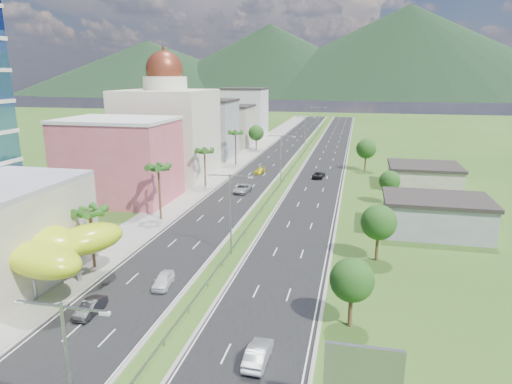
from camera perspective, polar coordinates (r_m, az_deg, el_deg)
The scene contains 36 objects.
ground at distance 53.35m, azimuth -6.08°, elevation -11.67°, with size 500.00×500.00×0.00m, color #2D5119.
road_left at distance 139.22m, azimuth 2.80°, elevation 4.78°, with size 11.00×260.00×0.04m, color black.
road_right at distance 137.51m, azimuth 8.99°, elevation 4.50°, with size 11.00×260.00×0.04m, color black.
sidewalk_left at distance 141.11m, azimuth -1.02°, elevation 4.95°, with size 7.00×260.00×0.12m, color gray.
median_guardrail at distance 120.48m, azimuth 4.85°, elevation 3.51°, with size 0.10×216.06×0.76m.
streetlight_median_a at distance 30.62m, azimuth -22.40°, elevation -19.78°, with size 6.04×0.25×11.00m.
streetlight_median_b at distance 59.83m, azimuth -3.21°, elevation -1.74°, with size 6.04×0.25×11.00m.
streetlight_median_c at distance 97.98m, azimuth 3.16°, elevation 4.65°, with size 6.04×0.25×11.00m.
streetlight_median_d at distance 142.12m, azimuth 6.19°, elevation 7.66°, with size 6.04×0.25×11.00m.
streetlight_median_e at distance 186.67m, azimuth 7.80°, elevation 9.23°, with size 6.04×0.25×11.00m.
lime_canopy at distance 57.63m, azimuth -26.88°, elevation -5.82°, with size 18.00×15.00×7.40m.
pink_shophouse at distance 90.21m, azimuth -16.70°, elevation 3.69°, with size 20.00×15.00×15.00m, color #C9525D.
domed_building at distance 110.06m, azimuth -11.03°, elevation 7.92°, with size 20.00×20.00×28.70m.
midrise_grey at distance 133.25m, azimuth -6.27°, elevation 7.75°, with size 16.00×15.00×16.00m, color gray.
midrise_beige at distance 154.27m, azimuth -3.62°, elevation 8.15°, with size 16.00×15.00×13.00m, color #A49787.
midrise_white at distance 176.13m, azimuth -1.52°, elevation 9.78°, with size 16.00×15.00×18.00m, color silver.
billboard at distance 33.25m, azimuth 13.27°, elevation -20.85°, with size 5.20×0.35×6.20m.
shed_near at distance 74.32m, azimuth 21.54°, elevation -2.93°, with size 15.00×10.00×5.00m, color gray.
shed_far at distance 103.46m, azimuth 20.22°, elevation 1.73°, with size 14.00×12.00×4.40m, color #A49787.
palm_tree_b at distance 58.98m, azimuth -20.07°, elevation -2.55°, with size 3.60×3.60×8.10m.
palm_tree_c at distance 75.66m, azimuth -12.11°, elevation 2.77°, with size 3.60×3.60×9.60m.
palm_tree_d at distance 96.83m, azimuth -6.45°, elevation 4.94°, with size 3.60×3.60×8.60m.
palm_tree_e at distance 120.37m, azimuth -2.59°, elevation 7.25°, with size 3.60×3.60×9.40m.
leafy_tree_lfar at distance 144.80m, azimuth 0.03°, elevation 7.40°, with size 4.90×4.90×8.05m.
leafy_tree_ra at distance 44.37m, azimuth 11.91°, elevation -10.73°, with size 4.20×4.20×6.90m.
leafy_tree_rb at distance 60.18m, azimuth 15.09°, elevation -3.70°, with size 4.55×4.55×7.47m.
leafy_tree_rc at distance 87.58m, azimuth 16.36°, elevation 1.31°, with size 3.85×3.85×6.33m.
leafy_tree_rd at distance 116.65m, azimuth 13.60°, elevation 5.27°, with size 4.90×4.90×8.05m.
mountain_ridge at distance 497.77m, azimuth 18.03°, elevation 11.10°, with size 860.00×140.00×90.00m, color black, non-canonical shape.
car_white_near_left at distance 53.77m, azimuth -11.51°, elevation -10.75°, with size 1.77×4.40×1.50m, color white.
car_dark_left at distance 50.08m, azimuth -20.00°, elevation -13.39°, with size 1.53×4.38×1.44m, color black.
car_silver_mid_left at distance 93.07m, azimuth -1.70°, elevation 0.42°, with size 2.63×5.69×1.58m, color #94979B.
car_yellow_far_left at distance 111.25m, azimuth 0.47°, elevation 2.68°, with size 1.81×4.46×1.30m, color gold.
car_silver_right at distance 40.40m, azimuth 0.26°, elevation -19.55°, with size 1.69×4.84×1.59m, color #ABAFB2.
car_dark_far_right at distance 107.28m, azimuth 7.83°, elevation 2.15°, with size 2.41×5.22×1.45m, color black.
motorcycle at distance 55.40m, azimuth -18.47°, elevation -10.64°, with size 0.56×1.84×1.18m, color black.
Camera 1 is at (15.78, -45.25, 23.45)m, focal length 32.00 mm.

